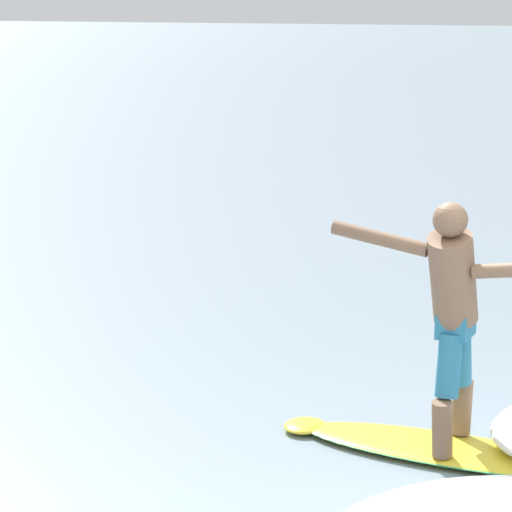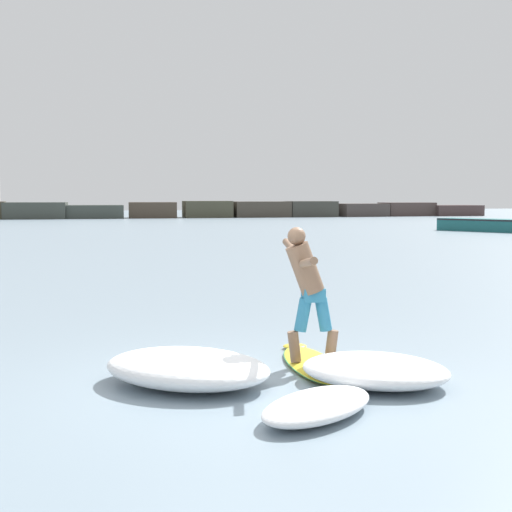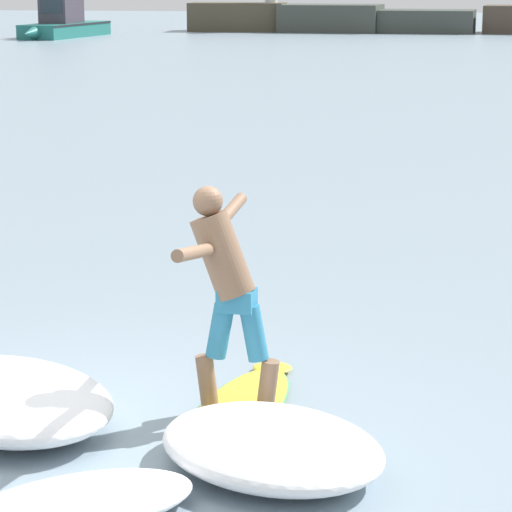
{
  "view_description": "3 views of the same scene",
  "coord_description": "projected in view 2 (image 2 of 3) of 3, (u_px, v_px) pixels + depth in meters",
  "views": [
    {
      "loc": [
        -6.4,
        -0.66,
        2.94
      ],
      "look_at": [
        1.0,
        2.03,
        1.21
      ],
      "focal_mm": 85.0,
      "sensor_mm": 36.0,
      "label": 1
    },
    {
      "loc": [
        -1.85,
        -7.35,
        2.06
      ],
      "look_at": [
        0.73,
        2.53,
        1.2
      ],
      "focal_mm": 50.0,
      "sensor_mm": 36.0,
      "label": 2
    },
    {
      "loc": [
        2.48,
        -7.54,
        3.14
      ],
      "look_at": [
        0.96,
        1.48,
        1.02
      ],
      "focal_mm": 85.0,
      "sensor_mm": 36.0,
      "label": 3
    }
  ],
  "objects": [
    {
      "name": "wave_foam_at_tail",
      "position": [
        187.0,
        368.0,
        7.77
      ],
      "size": [
        2.32,
        2.25,
        0.38
      ],
      "color": "white",
      "rests_on": "ground"
    },
    {
      "name": "rock_jetty_breakwater",
      "position": [
        228.0,
        210.0,
        70.81
      ],
      "size": [
        54.01,
        4.45,
        4.98
      ],
      "color": "#484132",
      "rests_on": "ground"
    },
    {
      "name": "surfboard",
      "position": [
        312.0,
        363.0,
        8.64
      ],
      "size": [
        0.8,
        2.22,
        0.21
      ],
      "color": "yellow",
      "rests_on": "ground"
    },
    {
      "name": "ground_plane",
      "position": [
        250.0,
        386.0,
        7.72
      ],
      "size": [
        200.0,
        200.0,
        0.0
      ],
      "primitive_type": "plane",
      "color": "gray"
    },
    {
      "name": "small_boat_offshore",
      "position": [
        500.0,
        225.0,
        41.55
      ],
      "size": [
        5.06,
        7.53,
        0.74
      ],
      "color": "#1C6062",
      "rests_on": "ground"
    },
    {
      "name": "surfer",
      "position": [
        307.0,
        283.0,
        8.51
      ],
      "size": [
        0.67,
        1.55,
        1.62
      ],
      "color": "brown",
      "rests_on": "surfboard"
    },
    {
      "name": "wave_foam_beside",
      "position": [
        318.0,
        406.0,
        6.64
      ],
      "size": [
        1.59,
        1.44,
        0.22
      ],
      "color": "white",
      "rests_on": "ground"
    },
    {
      "name": "wave_foam_at_nose",
      "position": [
        375.0,
        370.0,
        7.8
      ],
      "size": [
        2.06,
        2.01,
        0.31
      ],
      "color": "white",
      "rests_on": "ground"
    }
  ]
}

